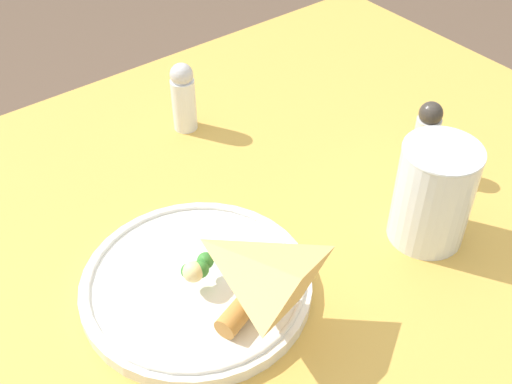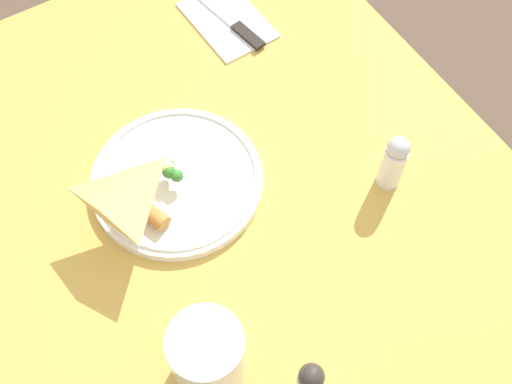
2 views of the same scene
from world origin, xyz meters
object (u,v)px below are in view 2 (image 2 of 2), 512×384
at_px(napkin_folded, 227,20).
at_px(dining_table, 242,258).
at_px(plate_pizza, 175,180).
at_px(milk_glass, 208,358).
at_px(butter_knife, 230,21).
at_px(salt_shaker, 394,162).
at_px(pepper_shaker, 309,384).

bearing_deg(napkin_folded, dining_table, 152.28).
xyz_separation_m(plate_pizza, napkin_folded, (0.24, -0.23, -0.01)).
height_order(dining_table, milk_glass, milk_glass).
height_order(napkin_folded, butter_knife, butter_knife).
xyz_separation_m(salt_shaker, pepper_shaker, (-0.19, 0.27, 0.00)).
height_order(butter_knife, salt_shaker, salt_shaker).
height_order(salt_shaker, pepper_shaker, pepper_shaker).
bearing_deg(butter_knife, salt_shaker, 175.69).
xyz_separation_m(napkin_folded, butter_knife, (-0.01, -0.00, 0.00)).
bearing_deg(milk_glass, pepper_shaker, -135.72).
bearing_deg(milk_glass, plate_pizza, -19.04).
distance_m(salt_shaker, pepper_shaker, 0.34).
bearing_deg(butter_knife, napkin_folded, 0.00).
distance_m(milk_glass, salt_shaker, 0.37).
bearing_deg(salt_shaker, milk_glass, 106.33).
bearing_deg(plate_pizza, butter_knife, -44.66).
bearing_deg(salt_shaker, pepper_shaker, 125.06).
xyz_separation_m(dining_table, plate_pizza, (0.11, 0.04, 0.12)).
distance_m(napkin_folded, butter_knife, 0.01).
relative_size(dining_table, butter_knife, 6.22).
xyz_separation_m(plate_pizza, salt_shaker, (-0.16, -0.27, 0.04)).
height_order(napkin_folded, pepper_shaker, pepper_shaker).
distance_m(plate_pizza, pepper_shaker, 0.35).
bearing_deg(napkin_folded, butter_knife, -170.31).
bearing_deg(salt_shaker, napkin_folded, 5.47).
bearing_deg(butter_knife, pepper_shaker, 148.19).
relative_size(butter_knife, pepper_shaker, 1.69).
height_order(dining_table, salt_shaker, salt_shaker).
bearing_deg(plate_pizza, dining_table, -157.95).
height_order(milk_glass, pepper_shaker, milk_glass).
relative_size(dining_table, pepper_shaker, 10.52).
distance_m(milk_glass, napkin_folded, 0.60).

